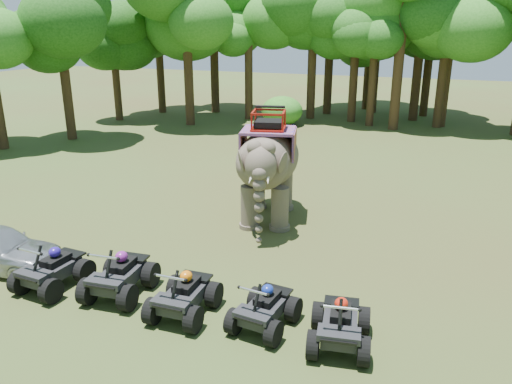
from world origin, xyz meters
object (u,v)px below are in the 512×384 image
atv_4 (340,319)px  atv_1 (119,270)px  elephant (268,165)px  atv_0 (51,264)px  atv_3 (265,303)px  atv_2 (184,290)px

atv_4 → atv_1: bearing=169.8°
elephant → atv_4: elephant is taller
atv_0 → atv_1: bearing=13.7°
atv_3 → atv_4: bearing=4.5°
elephant → atv_3: elephant is taller
elephant → atv_0: bearing=-131.5°
elephant → atv_0: size_ratio=2.59×
atv_1 → atv_3: 3.79m
atv_2 → atv_4: bearing=0.4°
atv_0 → atv_2: (3.70, 0.09, -0.01)m
atv_2 → atv_4: size_ratio=1.01×
atv_0 → atv_2: atv_0 is taller
atv_0 → atv_2: 3.70m
atv_0 → atv_4: atv_0 is taller
atv_1 → atv_4: atv_1 is taller
atv_1 → atv_2: atv_1 is taller
atv_0 → atv_3: size_ratio=1.08×
atv_2 → atv_3: size_ratio=1.07×
atv_4 → elephant: bearing=112.3°
atv_1 → atv_4: (5.47, -0.09, -0.05)m
elephant → atv_2: 6.50m
elephant → atv_3: size_ratio=2.80×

